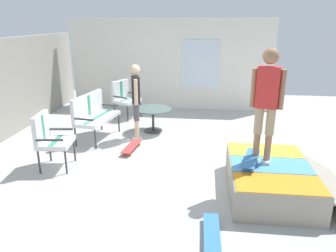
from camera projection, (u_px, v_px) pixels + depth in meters
ground_plane at (175, 159)px, 6.38m from camera, size 12.00×12.00×0.10m
house_facade at (171, 64)px, 9.59m from camera, size 0.23×6.00×2.66m
skate_ramp at (271, 179)px, 4.99m from camera, size 1.80×1.86×0.47m
patio_bench at (93, 112)px, 7.20m from camera, size 1.32×0.75×1.02m
patio_chair_near_house at (124, 96)px, 8.82m from camera, size 0.80×0.77×1.02m
patio_chair_by_wall at (49, 136)px, 5.75m from camera, size 0.68×0.62×1.02m
patio_table at (153, 115)px, 7.74m from camera, size 0.90×0.90×0.57m
person_watching at (136, 96)px, 7.11m from camera, size 0.47×0.30×1.68m
person_skater at (267, 98)px, 4.71m from camera, size 0.30×0.47×1.74m
skateboard_by_bench at (132, 146)px, 6.67m from camera, size 0.82×0.29×0.10m
skateboard_spare at (212, 233)px, 3.96m from camera, size 0.80×0.22×0.10m
skateboard_on_ramp at (251, 158)px, 4.94m from camera, size 0.82×0.40×0.10m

